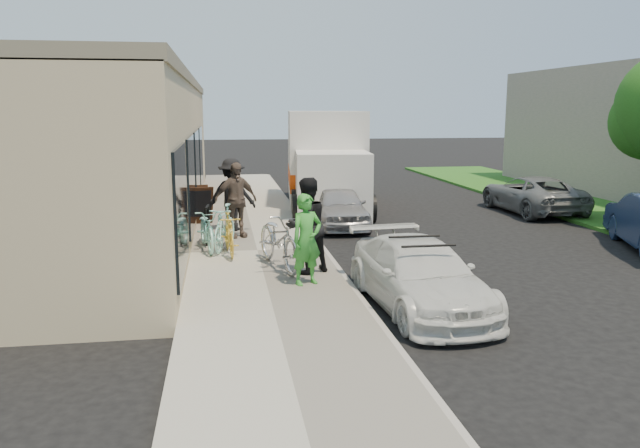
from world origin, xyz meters
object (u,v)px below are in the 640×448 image
sedan_silver (338,206)px  bystander_a (232,195)px  woman_rider (307,239)px  far_car_gray (532,194)px  cruiser_bike_a (225,227)px  sedan_white (419,275)px  cruiser_bike_c (229,234)px  bystander_b (236,200)px  moving_truck (326,165)px  sandwich_board (200,204)px  man_standing (306,226)px  bike_rack (207,221)px  tandem_bike (279,239)px  cruiser_bike_b (207,229)px

sedan_silver → bystander_a: size_ratio=1.84×
sedan_silver → woman_rider: 6.53m
far_car_gray → cruiser_bike_a: bearing=24.3°
woman_rider → sedan_white: bearing=-58.8°
woman_rider → cruiser_bike_a: size_ratio=0.99×
sedan_silver → cruiser_bike_c: sedan_silver is taller
far_car_gray → bystander_b: bystander_b is taller
moving_truck → woman_rider: bearing=-96.1°
sandwich_board → man_standing: size_ratio=0.56×
bike_rack → sandwich_board: bearing=95.2°
tandem_bike → cruiser_bike_a: (-1.09, 1.87, -0.08)m
woman_rider → cruiser_bike_c: size_ratio=1.10×
sandwich_board → sedan_silver: sandwich_board is taller
sandwich_board → far_car_gray: size_ratio=0.24×
bystander_a → moving_truck: bearing=-110.4°
bike_rack → bystander_b: bystander_b is taller
far_car_gray → bystander_b: size_ratio=2.28×
woman_rider → bystander_a: (-1.24, 5.48, 0.12)m
man_standing → woman_rider: bearing=53.1°
woman_rider → man_standing: size_ratio=0.89×
far_car_gray → cruiser_bike_c: size_ratio=2.83×
bystander_a → woman_rider: bearing=118.4°
sandwich_board → bystander_a: bystander_a is taller
bystander_b → cruiser_bike_b: bearing=-138.6°
tandem_bike → cruiser_bike_b: (-1.48, 1.91, -0.11)m
sedan_white → moving_truck: bearing=84.3°
tandem_bike → cruiser_bike_a: size_ratio=1.32×
tandem_bike → bystander_a: bearing=87.9°
cruiser_bike_b → cruiser_bike_c: size_ratio=1.20×
far_car_gray → woman_rider: 11.53m
sedan_silver → cruiser_bike_c: 4.83m
woman_rider → cruiser_bike_c: woman_rider is taller
cruiser_bike_a → cruiser_bike_c: cruiser_bike_a is taller
moving_truck → bystander_b: 6.37m
moving_truck → man_standing: 9.42m
sedan_white → cruiser_bike_a: (-3.21, 4.44, 0.09)m
cruiser_bike_a → bystander_b: (0.30, 1.35, 0.44)m
bike_rack → far_car_gray: size_ratio=0.21×
woman_rider → far_car_gray: bearing=19.4°
bystander_a → bystander_b: bystander_a is taller
bike_rack → man_standing: (1.97, -3.10, 0.39)m
cruiser_bike_a → cruiser_bike_b: size_ratio=0.93×
moving_truck → bystander_b: bearing=-115.0°
cruiser_bike_c → woman_rider: bearing=-67.4°
moving_truck → bystander_a: size_ratio=3.58×
cruiser_bike_b → cruiser_bike_c: 0.79m
sedan_silver → cruiser_bike_a: 4.48m
woman_rider → cruiser_bike_b: (-1.86, 3.22, -0.36)m
far_car_gray → tandem_bike: 10.99m
sedan_white → bystander_a: bystander_a is taller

